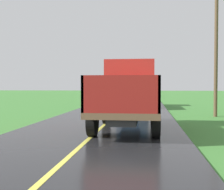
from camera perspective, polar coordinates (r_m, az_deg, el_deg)
banana_truck_near at (r=12.35m, az=3.16°, el=0.33°), size 2.38×5.82×2.80m
banana_truck_far at (r=25.08m, az=4.28°, el=1.15°), size 2.38×5.81×2.80m
utility_pole_roadside at (r=18.20m, az=19.16°, el=9.85°), size 2.53×0.20×7.96m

